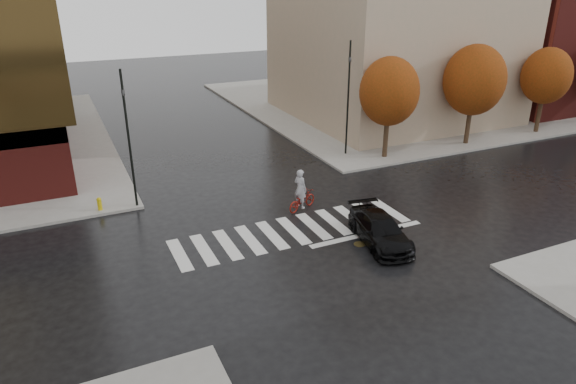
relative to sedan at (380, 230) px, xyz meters
name	(u,v)px	position (x,y,z in m)	size (l,w,h in m)	color
ground	(298,235)	(-3.04, 2.22, -0.64)	(120.00, 120.00, 0.00)	black
sidewalk_ne	(398,100)	(17.96, 23.22, -0.57)	(30.00, 30.00, 0.15)	gray
crosswalk	(293,230)	(-3.04, 2.72, -0.64)	(12.00, 3.00, 0.01)	silver
building_ne_tan	(396,3)	(13.96, 19.22, 8.51)	(16.00, 16.00, 18.00)	tan
building_ne_brick	(543,23)	(29.96, 18.22, 6.51)	(14.00, 14.00, 14.00)	maroon
tree_ne_a	(389,92)	(6.96, 9.62, 3.82)	(3.80, 3.80, 6.50)	#2F1D15
tree_ne_b	(474,80)	(13.96, 9.62, 3.98)	(4.20, 4.20, 6.89)	#2F1D15
tree_ne_c	(546,76)	(20.96, 9.62, 3.73)	(3.60, 3.60, 6.31)	#2F1D15
sedan	(380,230)	(0.00, 0.00, 0.00)	(1.80, 4.42, 1.28)	black
cyclist	(301,196)	(-1.63, 4.72, 0.11)	(2.06, 1.41, 2.21)	maroon
traffic_light_nw	(128,132)	(-9.34, 8.52, 3.49)	(0.18, 0.15, 7.04)	black
traffic_light_ne	(348,91)	(4.92, 11.22, 3.72)	(0.17, 0.20, 7.38)	black
fire_hydrant	(99,203)	(-11.15, 8.72, -0.11)	(0.24, 0.24, 0.69)	gold
manhole	(360,244)	(-0.90, 0.22, -0.63)	(0.54, 0.54, 0.01)	#433718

